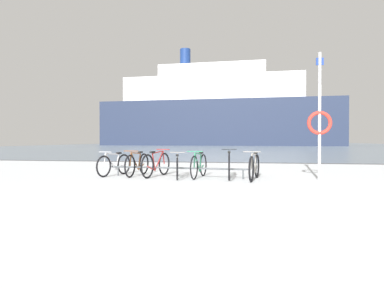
{
  "coord_description": "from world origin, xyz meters",
  "views": [
    {
      "loc": [
        0.8,
        -5.84,
        1.12
      ],
      "look_at": [
        -1.19,
        6.96,
        0.95
      ],
      "focal_mm": 30.16,
      "sensor_mm": 36.0,
      "label": 1
    }
  ],
  "objects_px": {
    "bicycle_0": "(114,165)",
    "bicycle_4": "(199,165)",
    "bicycle_6": "(254,167)",
    "bicycle_1": "(137,164)",
    "bicycle_5": "(229,165)",
    "bicycle_3": "(177,166)",
    "rescue_post": "(320,119)",
    "ferry_ship": "(217,112)",
    "bicycle_2": "(156,164)"
  },
  "relations": [
    {
      "from": "bicycle_0",
      "to": "bicycle_4",
      "type": "bearing_deg",
      "value": -3.71
    },
    {
      "from": "bicycle_4",
      "to": "bicycle_6",
      "type": "distance_m",
      "value": 1.61
    },
    {
      "from": "bicycle_1",
      "to": "bicycle_5",
      "type": "xyz_separation_m",
      "value": [
        2.84,
        -0.23,
        0.02
      ]
    },
    {
      "from": "bicycle_0",
      "to": "bicycle_3",
      "type": "bearing_deg",
      "value": -7.34
    },
    {
      "from": "bicycle_1",
      "to": "bicycle_5",
      "type": "distance_m",
      "value": 2.85
    },
    {
      "from": "bicycle_3",
      "to": "rescue_post",
      "type": "relative_size",
      "value": 0.47
    },
    {
      "from": "bicycle_0",
      "to": "bicycle_1",
      "type": "relative_size",
      "value": 0.94
    },
    {
      "from": "bicycle_4",
      "to": "bicycle_6",
      "type": "relative_size",
      "value": 0.96
    },
    {
      "from": "bicycle_1",
      "to": "ferry_ship",
      "type": "distance_m",
      "value": 57.82
    },
    {
      "from": "bicycle_6",
      "to": "bicycle_0",
      "type": "bearing_deg",
      "value": 174.43
    },
    {
      "from": "bicycle_4",
      "to": "bicycle_5",
      "type": "distance_m",
      "value": 0.88
    },
    {
      "from": "bicycle_2",
      "to": "bicycle_4",
      "type": "distance_m",
      "value": 1.33
    },
    {
      "from": "ferry_ship",
      "to": "bicycle_0",
      "type": "bearing_deg",
      "value": -88.71
    },
    {
      "from": "bicycle_5",
      "to": "bicycle_4",
      "type": "bearing_deg",
      "value": 179.57
    },
    {
      "from": "bicycle_1",
      "to": "bicycle_3",
      "type": "bearing_deg",
      "value": -13.16
    },
    {
      "from": "bicycle_4",
      "to": "rescue_post",
      "type": "bearing_deg",
      "value": -0.64
    },
    {
      "from": "bicycle_0",
      "to": "bicycle_6",
      "type": "xyz_separation_m",
      "value": [
        4.27,
        -0.42,
        0.02
      ]
    },
    {
      "from": "bicycle_0",
      "to": "bicycle_5",
      "type": "height_order",
      "value": "bicycle_5"
    },
    {
      "from": "bicycle_0",
      "to": "bicycle_6",
      "type": "height_order",
      "value": "bicycle_6"
    },
    {
      "from": "bicycle_0",
      "to": "bicycle_2",
      "type": "height_order",
      "value": "bicycle_2"
    },
    {
      "from": "bicycle_3",
      "to": "bicycle_4",
      "type": "xyz_separation_m",
      "value": [
        0.63,
        0.09,
        0.02
      ]
    },
    {
      "from": "bicycle_3",
      "to": "bicycle_4",
      "type": "relative_size",
      "value": 1.02
    },
    {
      "from": "rescue_post",
      "to": "ferry_ship",
      "type": "height_order",
      "value": "ferry_ship"
    },
    {
      "from": "ferry_ship",
      "to": "bicycle_2",
      "type": "bearing_deg",
      "value": -87.35
    },
    {
      "from": "bicycle_1",
      "to": "bicycle_5",
      "type": "relative_size",
      "value": 1.0
    },
    {
      "from": "bicycle_1",
      "to": "rescue_post",
      "type": "height_order",
      "value": "rescue_post"
    },
    {
      "from": "bicycle_3",
      "to": "bicycle_6",
      "type": "height_order",
      "value": "bicycle_6"
    },
    {
      "from": "bicycle_4",
      "to": "rescue_post",
      "type": "xyz_separation_m",
      "value": [
        3.36,
        -0.04,
        1.33
      ]
    },
    {
      "from": "bicycle_5",
      "to": "bicycle_6",
      "type": "xyz_separation_m",
      "value": [
        0.71,
        -0.24,
        -0.01
      ]
    },
    {
      "from": "bicycle_1",
      "to": "bicycle_3",
      "type": "relative_size",
      "value": 1.01
    },
    {
      "from": "bicycle_2",
      "to": "bicycle_3",
      "type": "xyz_separation_m",
      "value": [
        0.69,
        -0.21,
        -0.03
      ]
    },
    {
      "from": "ferry_ship",
      "to": "bicycle_5",
      "type": "bearing_deg",
      "value": -85.18
    },
    {
      "from": "bicycle_4",
      "to": "bicycle_3",
      "type": "bearing_deg",
      "value": -171.71
    },
    {
      "from": "bicycle_1",
      "to": "bicycle_3",
      "type": "xyz_separation_m",
      "value": [
        1.33,
        -0.31,
        -0.02
      ]
    },
    {
      "from": "bicycle_0",
      "to": "bicycle_3",
      "type": "relative_size",
      "value": 0.95
    },
    {
      "from": "rescue_post",
      "to": "ferry_ship",
      "type": "xyz_separation_m",
      "value": [
        -7.35,
        57.68,
        5.11
      ]
    },
    {
      "from": "bicycle_1",
      "to": "bicycle_4",
      "type": "distance_m",
      "value": 1.97
    },
    {
      "from": "bicycle_2",
      "to": "bicycle_4",
      "type": "relative_size",
      "value": 1.06
    },
    {
      "from": "bicycle_3",
      "to": "bicycle_4",
      "type": "bearing_deg",
      "value": 8.29
    },
    {
      "from": "bicycle_2",
      "to": "ferry_ship",
      "type": "relative_size",
      "value": 0.04
    },
    {
      "from": "bicycle_0",
      "to": "bicycle_6",
      "type": "distance_m",
      "value": 4.3
    },
    {
      "from": "bicycle_6",
      "to": "ferry_ship",
      "type": "distance_m",
      "value": 58.51
    },
    {
      "from": "bicycle_4",
      "to": "bicycle_5",
      "type": "relative_size",
      "value": 0.97
    },
    {
      "from": "bicycle_6",
      "to": "ferry_ship",
      "type": "xyz_separation_m",
      "value": [
        -5.57,
        57.89,
        6.45
      ]
    },
    {
      "from": "bicycle_6",
      "to": "rescue_post",
      "type": "distance_m",
      "value": 2.23
    },
    {
      "from": "bicycle_5",
      "to": "bicycle_6",
      "type": "bearing_deg",
      "value": -18.43
    },
    {
      "from": "bicycle_0",
      "to": "rescue_post",
      "type": "xyz_separation_m",
      "value": [
        6.05,
        -0.21,
        1.35
      ]
    },
    {
      "from": "bicycle_5",
      "to": "bicycle_2",
      "type": "bearing_deg",
      "value": 176.7
    },
    {
      "from": "bicycle_5",
      "to": "bicycle_1",
      "type": "bearing_deg",
      "value": 175.44
    },
    {
      "from": "bicycle_3",
      "to": "bicycle_6",
      "type": "bearing_deg",
      "value": -3.91
    }
  ]
}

